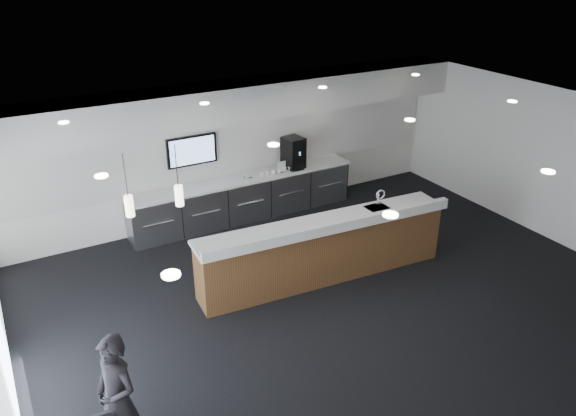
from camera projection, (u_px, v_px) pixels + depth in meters
ground at (338, 301)px, 9.42m from camera, size 10.00×10.00×0.00m
ceiling at (346, 129)px, 8.14m from camera, size 10.00×8.00×0.02m
back_wall at (235, 148)px, 11.93m from camera, size 10.00×0.02×3.00m
right_wall at (552, 165)px, 11.01m from camera, size 0.02×8.00×3.00m
soffit_bulkhead at (242, 100)px, 11.09m from camera, size 10.00×0.90×0.70m
alcove_panel at (236, 144)px, 11.86m from camera, size 9.80×0.06×1.40m
back_credenza at (244, 198)px, 12.08m from camera, size 5.06×0.66×0.95m
wall_tv at (192, 151)px, 11.35m from camera, size 1.05×0.08×0.62m
pendant_left at (174, 190)px, 8.02m from camera, size 0.12×0.12×0.30m
pendant_right at (125, 200)px, 7.71m from camera, size 0.12×0.12×0.30m
ceiling_can_lights at (346, 131)px, 8.16m from camera, size 7.00×5.00×0.02m
service_counter at (324, 249)px, 9.86m from camera, size 4.68×1.12×1.49m
coffee_machine at (293, 153)px, 12.29m from camera, size 0.45×0.55×0.69m
info_sign_left at (249, 173)px, 11.83m from camera, size 0.17×0.06×0.24m
info_sign_right at (281, 167)px, 12.12m from camera, size 0.19×0.03×0.25m
lounge_guest at (117, 398)px, 6.31m from camera, size 0.61×0.71×1.63m
cup_0 at (296, 167)px, 12.32m from camera, size 0.10×0.10×0.09m
cup_1 at (290, 168)px, 12.25m from camera, size 0.14×0.14×0.09m
cup_2 at (285, 169)px, 12.19m from camera, size 0.12×0.12×0.09m
cup_3 at (279, 171)px, 12.13m from camera, size 0.13×0.13×0.09m
cup_4 at (273, 172)px, 12.07m from camera, size 0.14×0.14×0.09m
cup_5 at (267, 173)px, 12.00m from camera, size 0.11×0.11×0.09m
cup_6 at (262, 174)px, 11.94m from camera, size 0.14×0.14×0.09m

